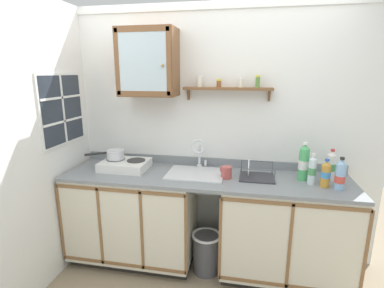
# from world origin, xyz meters

# --- Properties ---
(floor) EXTENTS (5.61, 5.61, 0.00)m
(floor) POSITION_xyz_m (0.00, 0.00, 0.00)
(floor) COLOR gray
(floor) RESTS_ON ground
(back_wall) EXTENTS (3.21, 0.07, 2.45)m
(back_wall) POSITION_xyz_m (0.00, 0.62, 1.24)
(back_wall) COLOR white
(back_wall) RESTS_ON ground
(side_wall_left) EXTENTS (0.05, 3.40, 2.45)m
(side_wall_left) POSITION_xyz_m (-1.33, -0.30, 1.23)
(side_wall_left) COLOR white
(side_wall_left) RESTS_ON ground
(lower_cabinet_run) EXTENTS (1.20, 0.63, 0.89)m
(lower_cabinet_run) POSITION_xyz_m (-0.70, 0.29, 0.45)
(lower_cabinet_run) COLOR black
(lower_cabinet_run) RESTS_ON ground
(lower_cabinet_run_right) EXTENTS (1.13, 0.63, 0.89)m
(lower_cabinet_run_right) POSITION_xyz_m (0.73, 0.29, 0.45)
(lower_cabinet_run_right) COLOR black
(lower_cabinet_run_right) RESTS_ON ground
(countertop) EXTENTS (2.57, 0.65, 0.03)m
(countertop) POSITION_xyz_m (0.00, 0.29, 0.91)
(countertop) COLOR gray
(countertop) RESTS_ON lower_cabinet_run
(backsplash) EXTENTS (2.57, 0.02, 0.08)m
(backsplash) POSITION_xyz_m (0.00, 0.59, 0.96)
(backsplash) COLOR gray
(backsplash) RESTS_ON countertop
(sink) EXTENTS (0.52, 0.44, 0.42)m
(sink) POSITION_xyz_m (-0.09, 0.32, 0.90)
(sink) COLOR silver
(sink) RESTS_ON countertop
(hot_plate_stove) EXTENTS (0.44, 0.34, 0.09)m
(hot_plate_stove) POSITION_xyz_m (-0.78, 0.32, 0.97)
(hot_plate_stove) COLOR silver
(hot_plate_stove) RESTS_ON countertop
(saucepan) EXTENTS (0.33, 0.25, 0.09)m
(saucepan) POSITION_xyz_m (-0.89, 0.35, 1.06)
(saucepan) COLOR silver
(saucepan) RESTS_ON hot_plate_stove
(bottle_water_clear_0) EXTENTS (0.06, 0.06, 0.26)m
(bottle_water_clear_0) POSITION_xyz_m (0.91, 0.25, 1.05)
(bottle_water_clear_0) COLOR silver
(bottle_water_clear_0) RESTS_ON countertop
(bottle_soda_green_1) EXTENTS (0.09, 0.09, 0.34)m
(bottle_soda_green_1) POSITION_xyz_m (0.85, 0.35, 1.08)
(bottle_soda_green_1) COLOR #4CB266
(bottle_soda_green_1) RESTS_ON countertop
(bottle_opaque_white_2) EXTENTS (0.08, 0.08, 0.28)m
(bottle_opaque_white_2) POSITION_xyz_m (1.08, 0.39, 1.05)
(bottle_opaque_white_2) COLOR white
(bottle_opaque_white_2) RESTS_ON countertop
(bottle_juice_amber_3) EXTENTS (0.07, 0.07, 0.24)m
(bottle_juice_amber_3) POSITION_xyz_m (1.00, 0.21, 1.03)
(bottle_juice_amber_3) COLOR gold
(bottle_juice_amber_3) RESTS_ON countertop
(bottle_water_blue_4) EXTENTS (0.08, 0.08, 0.27)m
(bottle_water_blue_4) POSITION_xyz_m (1.10, 0.18, 1.04)
(bottle_water_blue_4) COLOR #8CB7E0
(bottle_water_blue_4) RESTS_ON countertop
(dish_rack) EXTENTS (0.30, 0.27, 0.17)m
(dish_rack) POSITION_xyz_m (0.45, 0.32, 0.95)
(dish_rack) COLOR #333338
(dish_rack) RESTS_ON countertop
(mug) EXTENTS (0.11, 0.12, 0.11)m
(mug) POSITION_xyz_m (0.20, 0.27, 0.98)
(mug) COLOR #B24C47
(mug) RESTS_ON countertop
(wall_cabinet) EXTENTS (0.53, 0.32, 0.60)m
(wall_cabinet) POSITION_xyz_m (-0.55, 0.45, 1.92)
(wall_cabinet) COLOR brown
(spice_shelf) EXTENTS (0.81, 0.14, 0.23)m
(spice_shelf) POSITION_xyz_m (0.16, 0.53, 1.70)
(spice_shelf) COLOR brown
(window) EXTENTS (0.03, 0.62, 0.65)m
(window) POSITION_xyz_m (-1.30, 0.19, 1.51)
(window) COLOR #262D38
(trash_bin) EXTENTS (0.27, 0.27, 0.39)m
(trash_bin) POSITION_xyz_m (0.04, 0.20, 0.20)
(trash_bin) COLOR #4C4C51
(trash_bin) RESTS_ON ground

